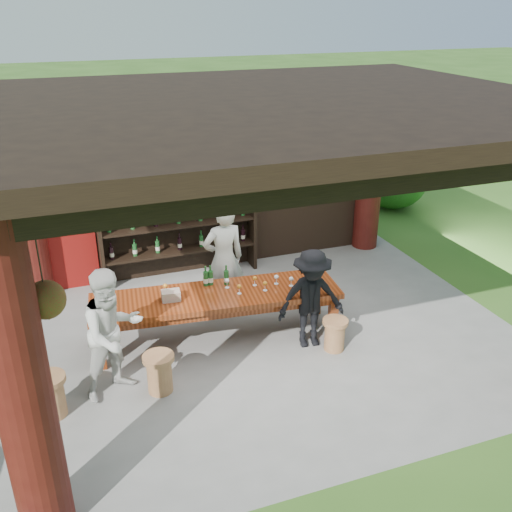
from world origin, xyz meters
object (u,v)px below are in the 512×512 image
object	(u,v)px
stool_near_left	(159,372)
host	(224,259)
guest_woman	(113,333)
stool_near_right	(335,334)
napkin_basket	(171,295)
tasting_table	(217,301)
guest_man	(311,299)
wine_shelf	(178,212)
stool_far_left	(50,395)

from	to	relation	value
stool_near_left	host	distance (m)	2.27
stool_near_left	guest_woman	distance (m)	0.79
stool_near_right	napkin_basket	world-z (taller)	napkin_basket
tasting_table	guest_woman	size ratio (longest dim) A/B	2.13
guest_man	napkin_basket	world-z (taller)	guest_man
wine_shelf	guest_man	bearing A→B (deg)	-66.66
stool_far_left	napkin_basket	bearing A→B (deg)	30.48
stool_near_left	napkin_basket	distance (m)	1.19
napkin_basket	tasting_table	bearing A→B (deg)	-3.28
stool_near_left	guest_woman	bearing A→B (deg)	158.64
tasting_table	host	distance (m)	0.86
stool_near_right	guest_man	size ratio (longest dim) A/B	0.32
guest_man	host	bearing A→B (deg)	130.27
host	stool_near_right	bearing A→B (deg)	121.53
stool_far_left	host	xyz separation A→B (m)	(2.71, 1.71, 0.63)
wine_shelf	guest_man	xyz separation A→B (m)	(1.24, -2.87, -0.48)
stool_near_right	stool_near_left	bearing A→B (deg)	-177.85
wine_shelf	guest_woman	bearing A→B (deg)	-116.89
stool_near_right	stool_far_left	xyz separation A→B (m)	(-3.86, -0.12, 0.04)
host	napkin_basket	xyz separation A→B (m)	(-0.99, -0.70, -0.10)
stool_near_left	napkin_basket	size ratio (longest dim) A/B	2.05
wine_shelf	guest_woman	world-z (taller)	wine_shelf
wine_shelf	stool_near_left	world-z (taller)	wine_shelf
guest_man	stool_near_right	bearing A→B (deg)	-33.97
guest_man	wine_shelf	bearing A→B (deg)	120.55
napkin_basket	stool_near_left	bearing A→B (deg)	-111.88
wine_shelf	tasting_table	bearing A→B (deg)	-89.42
napkin_basket	guest_woman	bearing A→B (deg)	-138.63
tasting_table	guest_man	xyz separation A→B (m)	(1.21, -0.61, 0.11)
guest_woman	wine_shelf	bearing A→B (deg)	38.94
tasting_table	stool_near_left	xyz separation A→B (m)	(-1.05, -0.95, -0.35)
napkin_basket	wine_shelf	bearing A→B (deg)	74.17
tasting_table	napkin_basket	size ratio (longest dim) A/B	14.06
tasting_table	napkin_basket	distance (m)	0.68
tasting_table	host	world-z (taller)	host
stool_far_left	guest_man	distance (m)	3.63
stool_near_left	stool_near_right	xyz separation A→B (m)	(2.54, 0.10, -0.03)
guest_man	stool_far_left	bearing A→B (deg)	-167.01
stool_far_left	guest_woman	distance (m)	1.02
napkin_basket	stool_far_left	bearing A→B (deg)	-149.52
wine_shelf	host	distance (m)	1.59
stool_near_left	guest_woman	size ratio (longest dim) A/B	0.31
guest_man	napkin_basket	size ratio (longest dim) A/B	5.74
stool_near_right	wine_shelf	bearing A→B (deg)	115.97
guest_man	napkin_basket	distance (m)	1.98
host	napkin_basket	bearing A→B (deg)	30.71
guest_man	napkin_basket	xyz separation A→B (m)	(-1.87, 0.65, 0.07)
guest_man	stool_near_left	bearing A→B (deg)	-164.27
host	guest_man	distance (m)	1.62
guest_woman	guest_man	distance (m)	2.77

